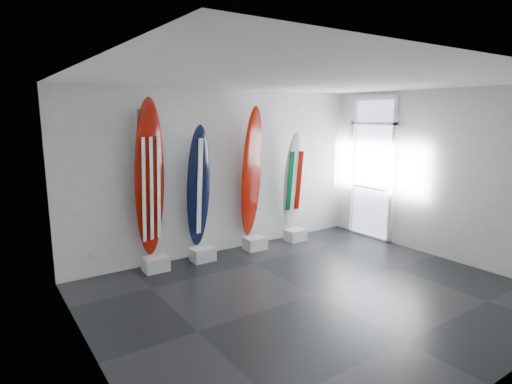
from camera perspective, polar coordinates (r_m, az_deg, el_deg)
floor at (r=6.26m, az=7.84°, el=-13.68°), size 6.00×6.00×0.00m
ceiling at (r=5.73m, az=8.61°, el=14.87°), size 6.00×6.00×0.00m
wall_back at (r=7.81m, az=-4.30°, el=2.72°), size 6.00×0.00×6.00m
wall_front at (r=4.36m, az=31.08°, el=-4.99°), size 6.00×0.00×6.00m
wall_left at (r=4.41m, az=-21.95°, el=-4.07°), size 0.00×5.00×5.00m
wall_right at (r=8.13m, az=24.01°, el=2.15°), size 0.00×5.00×5.00m
display_block_usa at (r=7.22m, az=-13.48°, el=-9.50°), size 0.40×0.30×0.24m
surfboard_usa at (r=6.96m, az=-14.27°, el=1.76°), size 0.62×0.37×2.59m
display_block_navy at (r=7.54m, az=-7.26°, el=-8.40°), size 0.40×0.30×0.24m
surfboard_navy at (r=7.34m, az=-7.84°, el=0.70°), size 0.52×0.34×2.16m
display_block_swiss at (r=8.09m, az=-0.15°, el=-7.01°), size 0.40×0.30×0.24m
surfboard_swiss at (r=7.87m, az=-0.57°, el=2.64°), size 0.62×0.43×2.48m
display_block_italy at (r=8.67m, az=5.38°, el=-5.85°), size 0.40×0.30×0.24m
surfboard_italy at (r=8.50m, az=5.08°, el=1.51°), size 0.48×0.36×1.99m
wall_outlet at (r=7.17m, az=-21.43°, el=-8.14°), size 0.09×0.02×0.13m
glass_door at (r=9.01m, az=15.48°, el=2.93°), size 0.12×1.16×2.85m
balcony at (r=10.20m, az=20.06°, el=-1.76°), size 2.80×2.20×1.20m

